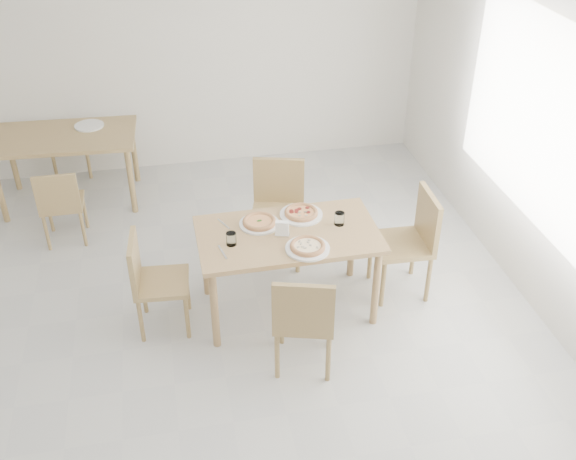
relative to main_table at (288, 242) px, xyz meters
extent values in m
plane|color=#BBBBB6|center=(-0.99, -0.70, -0.66)|extent=(7.00, 7.00, 0.00)
plane|color=silver|center=(-0.99, 2.80, 0.74)|extent=(6.00, 0.00, 6.00)
cube|color=white|center=(1.99, -0.40, 0.84)|extent=(1.60, 0.02, 3.20)
cube|color=tan|center=(0.00, 0.00, 0.07)|extent=(1.42, 0.82, 0.04)
cylinder|color=tan|center=(-0.63, -0.34, -0.31)|extent=(0.06, 0.06, 0.71)
cylinder|color=tan|center=(0.64, -0.32, -0.31)|extent=(0.06, 0.06, 0.71)
cylinder|color=tan|center=(-0.64, 0.32, -0.31)|extent=(0.06, 0.06, 0.71)
cylinder|color=tan|center=(0.63, 0.34, -0.31)|extent=(0.06, 0.06, 0.71)
cube|color=#A68A53|center=(-0.01, -0.64, -0.22)|extent=(0.54, 0.54, 0.04)
cube|color=#A68A53|center=(-0.06, -0.83, 0.01)|extent=(0.43, 0.16, 0.41)
cylinder|color=#A68A53|center=(0.22, -0.52, -0.45)|extent=(0.04, 0.04, 0.42)
cylinder|color=#A68A53|center=(-0.13, -0.41, -0.45)|extent=(0.04, 0.04, 0.42)
cylinder|color=#A68A53|center=(0.12, -0.87, -0.45)|extent=(0.04, 0.04, 0.42)
cylinder|color=#A68A53|center=(-0.24, -0.77, -0.45)|extent=(0.04, 0.04, 0.42)
cube|color=#A68A53|center=(0.05, 0.71, -0.19)|extent=(0.56, 0.56, 0.04)
cube|color=#A68A53|center=(0.10, 0.91, 0.05)|extent=(0.45, 0.16, 0.44)
cylinder|color=#A68A53|center=(-0.19, 0.58, -0.44)|extent=(0.04, 0.04, 0.45)
cylinder|color=#A68A53|center=(0.18, 0.47, -0.44)|extent=(0.04, 0.04, 0.45)
cylinder|color=#A68A53|center=(-0.09, 0.95, -0.44)|extent=(0.04, 0.04, 0.45)
cylinder|color=#A68A53|center=(0.29, 0.85, -0.44)|extent=(0.04, 0.04, 0.45)
cube|color=#A68A53|center=(-1.01, -0.02, -0.24)|extent=(0.45, 0.45, 0.04)
cube|color=#A68A53|center=(-1.19, 0.00, -0.02)|extent=(0.07, 0.42, 0.39)
cylinder|color=#A68A53|center=(-0.84, -0.21, -0.46)|extent=(0.04, 0.04, 0.40)
cylinder|color=#A68A53|center=(-0.82, 0.15, -0.46)|extent=(0.04, 0.04, 0.40)
cylinder|color=#A68A53|center=(-1.20, -0.18, -0.46)|extent=(0.04, 0.04, 0.40)
cylinder|color=#A68A53|center=(-1.17, 0.18, -0.46)|extent=(0.04, 0.04, 0.40)
cube|color=#A68A53|center=(0.98, 0.06, -0.19)|extent=(0.47, 0.47, 0.04)
cube|color=#A68A53|center=(1.18, 0.05, 0.05)|extent=(0.06, 0.46, 0.44)
cylinder|color=#A68A53|center=(0.79, 0.26, -0.44)|extent=(0.04, 0.04, 0.45)
cylinder|color=#A68A53|center=(0.77, -0.13, -0.44)|extent=(0.04, 0.04, 0.45)
cylinder|color=#A68A53|center=(1.18, 0.25, -0.44)|extent=(0.04, 0.04, 0.45)
cylinder|color=#A68A53|center=(1.17, -0.15, -0.44)|extent=(0.04, 0.04, 0.45)
cylinder|color=white|center=(-0.20, 0.16, 0.10)|extent=(0.32, 0.32, 0.02)
cylinder|color=white|center=(0.10, -0.25, 0.10)|extent=(0.34, 0.34, 0.02)
cylinder|color=white|center=(0.15, 0.22, 0.10)|extent=(0.35, 0.35, 0.02)
cylinder|color=tan|center=(-0.20, 0.16, 0.11)|extent=(0.31, 0.31, 0.01)
torus|color=tan|center=(-0.20, 0.16, 0.12)|extent=(0.32, 0.32, 0.03)
cylinder|color=orange|center=(-0.20, 0.16, 0.12)|extent=(0.24, 0.24, 0.01)
ellipsoid|color=#1B4E11|center=(-0.20, 0.16, 0.13)|extent=(0.05, 0.03, 0.01)
cylinder|color=tan|center=(0.10, -0.25, 0.11)|extent=(0.27, 0.27, 0.01)
torus|color=tan|center=(0.10, -0.25, 0.12)|extent=(0.27, 0.27, 0.03)
cylinder|color=white|center=(0.10, -0.25, 0.12)|extent=(0.21, 0.21, 0.01)
cylinder|color=tan|center=(0.15, 0.22, 0.11)|extent=(0.27, 0.27, 0.01)
torus|color=tan|center=(0.15, 0.22, 0.12)|extent=(0.27, 0.27, 0.03)
cylinder|color=orange|center=(0.15, 0.22, 0.12)|extent=(0.21, 0.21, 0.01)
cylinder|color=white|center=(-0.45, -0.07, 0.14)|extent=(0.08, 0.08, 0.10)
cylinder|color=white|center=(0.42, 0.04, 0.14)|extent=(0.08, 0.08, 0.11)
cube|color=silver|center=(-0.05, -0.03, 0.10)|extent=(0.12, 0.09, 0.01)
cube|color=white|center=(-0.05, -0.03, 0.16)|extent=(0.11, 0.07, 0.11)
cube|color=silver|center=(-0.53, -0.17, 0.09)|extent=(0.06, 0.19, 0.01)
cube|color=silver|center=(-0.48, 0.22, 0.09)|extent=(0.09, 0.17, 0.01)
cube|color=#A68A53|center=(-1.86, 2.18, 0.07)|extent=(1.45, 0.88, 0.04)
cylinder|color=#A68A53|center=(-1.24, 1.82, -0.31)|extent=(0.06, 0.06, 0.71)
cylinder|color=#A68A53|center=(-2.47, 2.55, -0.31)|extent=(0.06, 0.06, 0.71)
cylinder|color=#A68A53|center=(-1.21, 2.48, -0.31)|extent=(0.06, 0.06, 0.71)
cube|color=#A68A53|center=(-1.87, 1.44, -0.27)|extent=(0.39, 0.39, 0.04)
cube|color=#A68A53|center=(-1.87, 1.27, -0.07)|extent=(0.39, 0.04, 0.37)
cylinder|color=#A68A53|center=(-1.71, 1.61, -0.47)|extent=(0.03, 0.03, 0.38)
cylinder|color=#A68A53|center=(-2.04, 1.61, -0.47)|extent=(0.03, 0.03, 0.38)
cylinder|color=#A68A53|center=(-1.71, 1.28, -0.47)|extent=(0.03, 0.03, 0.38)
cylinder|color=#A68A53|center=(-2.04, 1.28, -0.47)|extent=(0.03, 0.03, 0.38)
cube|color=#A68A53|center=(-1.87, 2.86, -0.21)|extent=(0.51, 0.51, 0.04)
cube|color=#A68A53|center=(-1.84, 3.06, 0.02)|extent=(0.44, 0.12, 0.42)
cylinder|color=#A68A53|center=(-2.09, 2.71, -0.45)|extent=(0.04, 0.04, 0.43)
cylinder|color=#A68A53|center=(-1.72, 2.64, -0.45)|extent=(0.04, 0.04, 0.43)
cylinder|color=#A68A53|center=(-2.02, 3.08, -0.45)|extent=(0.04, 0.04, 0.43)
cylinder|color=#A68A53|center=(-1.65, 3.01, -0.45)|extent=(0.04, 0.04, 0.43)
cylinder|color=white|center=(-1.61, 2.34, 0.10)|extent=(0.30, 0.30, 0.02)
camera|label=1|loc=(-0.87, -4.29, 2.98)|focal=42.00mm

